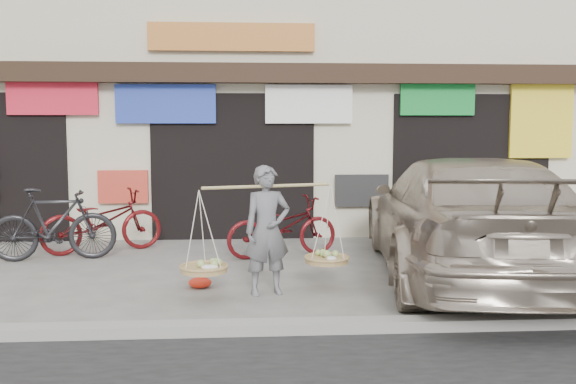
{
  "coord_description": "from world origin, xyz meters",
  "views": [
    {
      "loc": [
        0.23,
        -8.39,
        2.12
      ],
      "look_at": [
        0.85,
        0.9,
        1.15
      ],
      "focal_mm": 40.0,
      "sensor_mm": 36.0,
      "label": 1
    }
  ],
  "objects": [
    {
      "name": "red_bag",
      "position": [
        -0.37,
        -0.12,
        0.07
      ],
      "size": [
        0.31,
        0.25,
        0.14
      ],
      "primitive_type": "ellipsoid",
      "color": "red",
      "rests_on": "ground"
    },
    {
      "name": "bike_2",
      "position": [
        0.82,
        1.81,
        0.49
      ],
      "size": [
        1.96,
        1.15,
        0.97
      ],
      "primitive_type": "imported",
      "rotation": [
        0.0,
        0.0,
        1.86
      ],
      "color": "#5D0F13",
      "rests_on": "ground"
    },
    {
      "name": "ground",
      "position": [
        0.0,
        0.0,
        0.0
      ],
      "size": [
        70.0,
        70.0,
        0.0
      ],
      "primitive_type": "plane",
      "color": "gray",
      "rests_on": "ground"
    },
    {
      "name": "street_vendor",
      "position": [
        0.5,
        -0.48,
        0.75
      ],
      "size": [
        2.11,
        0.99,
        1.62
      ],
      "rotation": [
        0.0,
        0.0,
        0.27
      ],
      "color": "slate",
      "rests_on": "ground"
    },
    {
      "name": "kerb",
      "position": [
        0.0,
        -2.0,
        0.06
      ],
      "size": [
        70.0,
        0.25,
        0.12
      ],
      "primitive_type": "cube",
      "color": "gray",
      "rests_on": "ground"
    },
    {
      "name": "shophouse_block",
      "position": [
        -0.0,
        6.42,
        3.45
      ],
      "size": [
        14.0,
        6.32,
        7.0
      ],
      "color": "beige",
      "rests_on": "ground"
    },
    {
      "name": "bike_1",
      "position": [
        -2.78,
        1.75,
        0.58
      ],
      "size": [
        1.97,
        0.8,
        1.15
      ],
      "primitive_type": "imported",
      "rotation": [
        0.0,
        0.0,
        1.71
      ],
      "color": "black",
      "rests_on": "ground"
    },
    {
      "name": "suv",
      "position": [
        3.27,
        0.23,
        0.85
      ],
      "size": [
        3.05,
        6.08,
        1.69
      ],
      "rotation": [
        0.0,
        0.0,
        3.02
      ],
      "color": "#B3A390",
      "rests_on": "ground"
    },
    {
      "name": "bike_0",
      "position": [
        -2.17,
        2.37,
        0.52
      ],
      "size": [
        2.11,
        1.45,
        1.05
      ],
      "primitive_type": "imported",
      "rotation": [
        0.0,
        0.0,
        1.99
      ],
      "color": "#5D1011",
      "rests_on": "ground"
    }
  ]
}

